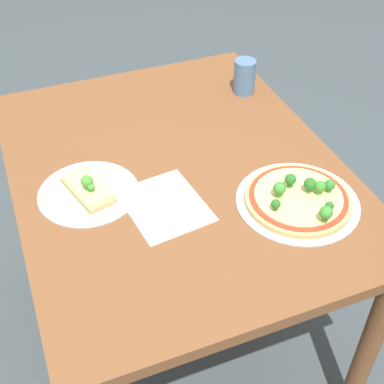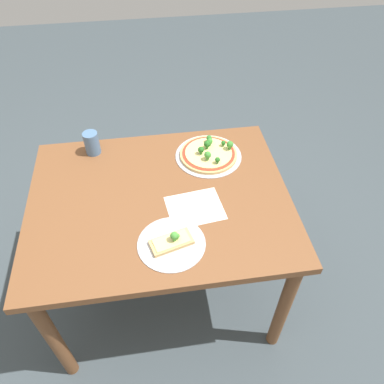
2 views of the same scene
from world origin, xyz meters
name	(u,v)px [view 1 (image 1 of 2)]	position (x,y,z in m)	size (l,w,h in m)	color
ground_plane	(180,323)	(0.00, 0.00, 0.00)	(8.00, 8.00, 0.00)	#3D474C
dining_table	(176,192)	(0.00, 0.00, 0.66)	(1.15, 0.91, 0.76)	brown
pizza_tray_whole	(299,198)	(0.27, 0.25, 0.77)	(0.32, 0.32, 0.07)	#B7B7BC
pizza_tray_slice	(88,191)	(0.03, -0.26, 0.77)	(0.27, 0.27, 0.07)	#B7B7BC
drinking_cup	(244,77)	(-0.30, 0.36, 0.82)	(0.07, 0.07, 0.12)	#4C7099
paper_menu	(165,205)	(0.15, -0.08, 0.76)	(0.23, 0.19, 0.00)	white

